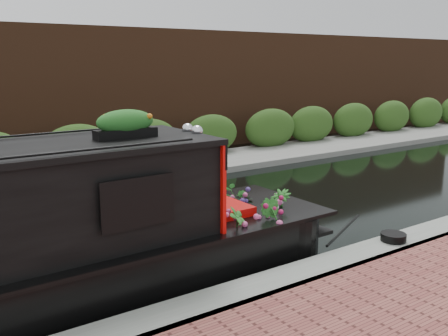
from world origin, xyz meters
TOP-DOWN VIEW (x-y plane):
  - ground at (0.00, 0.00)m, footprint 80.00×80.00m
  - near_bank_coping at (0.00, -3.30)m, footprint 40.00×0.60m
  - far_bank_path at (0.00, 4.20)m, footprint 40.00×2.40m
  - far_hedge at (0.00, 5.10)m, footprint 40.00×1.10m
  - far_brick_wall at (0.00, 7.20)m, footprint 40.00×1.00m
  - rope_fender at (1.63, -1.85)m, footprint 0.34×0.32m
  - coiled_mooring_rope at (2.21, -3.26)m, footprint 0.39×0.39m

SIDE VIEW (x-z plane):
  - ground at x=0.00m, z-range 0.00..0.00m
  - near_bank_coping at x=0.00m, z-range -0.25..0.25m
  - far_bank_path at x=0.00m, z-range -0.17..0.17m
  - far_hedge at x=0.00m, z-range -1.40..1.40m
  - far_brick_wall at x=0.00m, z-range -4.00..4.00m
  - rope_fender at x=1.63m, z-range 0.00..0.34m
  - coiled_mooring_rope at x=2.21m, z-range 0.25..0.37m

